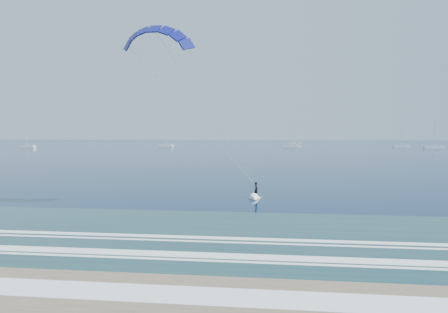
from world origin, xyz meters
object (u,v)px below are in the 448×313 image
sailboat_4 (401,147)px  sailboat_5 (434,147)px  sailboat_1 (165,146)px  sailboat_0 (27,147)px  sailboat_3 (294,144)px  kitesurfer_rig (209,112)px  sailboat_2 (290,146)px

sailboat_4 → sailboat_5: sailboat_5 is taller
sailboat_1 → sailboat_0: bearing=-161.4°
sailboat_3 → sailboat_1: bearing=-142.0°
sailboat_1 → sailboat_4: (125.35, 2.40, -0.00)m
sailboat_1 → sailboat_5: sailboat_5 is taller
kitesurfer_rig → sailboat_3: bearing=84.5°
sailboat_3 → sailboat_4: (51.89, -54.97, -0.00)m
sailboat_3 → sailboat_4: 75.59m
sailboat_0 → sailboat_3: size_ratio=1.04×
sailboat_1 → sailboat_5: 138.42m
sailboat_5 → kitesurfer_rig: bearing=-117.5°
kitesurfer_rig → sailboat_1: 181.09m
sailboat_5 → sailboat_1: bearing=177.4°
sailboat_2 → sailboat_5: bearing=-4.0°
sailboat_1 → sailboat_2: bearing=-1.1°
sailboat_0 → sailboat_1: sailboat_0 is taller
kitesurfer_rig → sailboat_1: (-51.35, 173.43, -8.85)m
sailboat_1 → sailboat_3: (73.46, 57.36, -0.00)m
kitesurfer_rig → sailboat_2: size_ratio=1.55×
sailboat_2 → sailboat_3: size_ratio=1.09×
sailboat_1 → sailboat_2: 68.00m
kitesurfer_rig → sailboat_4: bearing=67.2°
sailboat_3 → sailboat_4: bearing=-46.7°
kitesurfer_rig → sailboat_5: bearing=62.5°
sailboat_1 → sailboat_3: bearing=38.0°
kitesurfer_rig → sailboat_1: kitesurfer_rig is taller
kitesurfer_rig → sailboat_5: (86.93, 167.14, -8.84)m
sailboat_1 → sailboat_3: size_ratio=1.02×
sailboat_1 → sailboat_5: (138.28, -6.29, 0.01)m
sailboat_2 → sailboat_3: sailboat_2 is taller
sailboat_3 → kitesurfer_rig: bearing=-95.5°
sailboat_1 → sailboat_3: 93.21m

